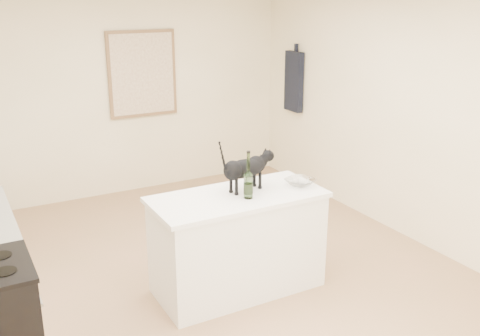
% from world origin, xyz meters
% --- Properties ---
extents(floor, '(5.50, 5.50, 0.00)m').
position_xyz_m(floor, '(0.00, 0.00, 0.00)').
color(floor, '#A07355').
rests_on(floor, ground).
extents(wall_back, '(4.50, 0.00, 4.50)m').
position_xyz_m(wall_back, '(0.00, 2.75, 1.30)').
color(wall_back, '#F9E7C1').
rests_on(wall_back, ground).
extents(wall_right, '(0.00, 5.50, 5.50)m').
position_xyz_m(wall_right, '(2.25, 0.00, 1.30)').
color(wall_right, '#F9E7C1').
rests_on(wall_right, ground).
extents(island_base, '(1.44, 0.67, 0.86)m').
position_xyz_m(island_base, '(0.10, -0.20, 0.43)').
color(island_base, white).
rests_on(island_base, floor).
extents(island_top, '(1.50, 0.70, 0.04)m').
position_xyz_m(island_top, '(0.10, -0.20, 0.88)').
color(island_top, white).
rests_on(island_top, island_base).
extents(artwork_frame, '(0.90, 0.03, 1.10)m').
position_xyz_m(artwork_frame, '(0.30, 2.72, 1.55)').
color(artwork_frame, brown).
rests_on(artwork_frame, wall_back).
extents(artwork_canvas, '(0.82, 0.00, 1.02)m').
position_xyz_m(artwork_canvas, '(0.30, 2.70, 1.55)').
color(artwork_canvas, beige).
rests_on(artwork_canvas, wall_back).
extents(hanging_garment, '(0.08, 0.34, 0.80)m').
position_xyz_m(hanging_garment, '(2.19, 2.05, 1.40)').
color(hanging_garment, black).
rests_on(hanging_garment, wall_right).
extents(black_cat, '(0.54, 0.24, 0.36)m').
position_xyz_m(black_cat, '(0.20, -0.14, 1.08)').
color(black_cat, black).
rests_on(black_cat, island_top).
extents(wine_bottle, '(0.10, 0.10, 0.36)m').
position_xyz_m(wine_bottle, '(0.14, -0.31, 1.08)').
color(wine_bottle, '#315823').
rests_on(wine_bottle, island_top).
extents(glass_bowl, '(0.30, 0.30, 0.06)m').
position_xyz_m(glass_bowl, '(0.70, -0.26, 0.93)').
color(glass_bowl, silver).
rests_on(glass_bowl, island_top).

